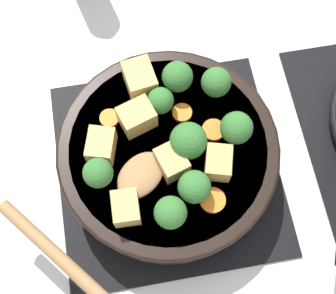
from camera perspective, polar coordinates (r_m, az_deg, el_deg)
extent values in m
plane|color=silver|center=(0.67, 0.00, -2.59)|extent=(2.40, 2.40, 0.00)
cube|color=black|center=(0.67, 0.00, -2.48)|extent=(0.31, 0.31, 0.01)
torus|color=black|center=(0.65, 0.00, -2.05)|extent=(0.24, 0.24, 0.01)
cube|color=black|center=(0.65, 0.00, -2.05)|extent=(0.01, 0.23, 0.01)
cube|color=black|center=(0.65, 0.00, -2.05)|extent=(0.23, 0.01, 0.01)
cylinder|color=black|center=(0.62, 0.00, -0.98)|extent=(0.28, 0.28, 0.06)
cylinder|color=brown|center=(0.61, 0.00, -0.86)|extent=(0.25, 0.25, 0.05)
torus|color=black|center=(0.59, 0.00, -0.14)|extent=(0.29, 0.29, 0.01)
ellipsoid|color=#A87A4C|center=(0.57, -3.35, -3.45)|extent=(0.08, 0.08, 0.01)
cylinder|color=#A87A4C|center=(0.56, -12.71, -13.39)|extent=(0.16, 0.14, 0.02)
cube|color=tan|center=(0.57, 0.42, -1.81)|extent=(0.05, 0.04, 0.03)
cube|color=tan|center=(0.61, -3.44, 8.22)|extent=(0.05, 0.04, 0.04)
cube|color=tan|center=(0.57, 6.13, -1.92)|extent=(0.05, 0.04, 0.03)
cube|color=tan|center=(0.55, -5.15, -7.41)|extent=(0.04, 0.03, 0.03)
cube|color=tan|center=(0.58, -8.14, 0.15)|extent=(0.05, 0.04, 0.03)
cube|color=tan|center=(0.59, -3.83, 3.66)|extent=(0.05, 0.05, 0.03)
cylinder|color=#709956|center=(0.60, 7.96, 1.97)|extent=(0.01, 0.01, 0.01)
sphere|color=#387533|center=(0.58, 8.24, 2.78)|extent=(0.04, 0.04, 0.04)
cylinder|color=#709956|center=(0.57, 3.12, -5.44)|extent=(0.01, 0.01, 0.01)
sphere|color=#387533|center=(0.55, 3.23, -4.88)|extent=(0.04, 0.04, 0.04)
cylinder|color=#709956|center=(0.60, -1.20, 4.84)|extent=(0.01, 0.01, 0.01)
sphere|color=#387533|center=(0.59, -1.23, 5.62)|extent=(0.03, 0.03, 0.03)
cylinder|color=#709956|center=(0.62, 5.71, 6.95)|extent=(0.01, 0.01, 0.01)
sphere|color=#387533|center=(0.60, 5.89, 7.86)|extent=(0.04, 0.04, 0.04)
cylinder|color=#709956|center=(0.56, 0.29, -8.45)|extent=(0.01, 0.01, 0.01)
sphere|color=#387533|center=(0.54, 0.30, -8.00)|extent=(0.04, 0.04, 0.04)
cylinder|color=#709956|center=(0.58, 2.41, -0.06)|extent=(0.01, 0.01, 0.01)
sphere|color=#387533|center=(0.56, 2.51, 0.77)|extent=(0.05, 0.05, 0.05)
cylinder|color=#709956|center=(0.62, 1.12, 7.62)|extent=(0.01, 0.01, 0.01)
sphere|color=#387533|center=(0.60, 1.15, 8.56)|extent=(0.04, 0.04, 0.04)
cylinder|color=#709956|center=(0.58, -8.26, -3.73)|extent=(0.01, 0.01, 0.01)
sphere|color=#387533|center=(0.56, -8.53, -3.14)|extent=(0.04, 0.04, 0.04)
cylinder|color=orange|center=(0.60, 5.56, 2.09)|extent=(0.03, 0.03, 0.01)
cylinder|color=orange|center=(0.60, 1.73, 4.20)|extent=(0.03, 0.03, 0.01)
cylinder|color=orange|center=(0.57, 5.46, -6.48)|extent=(0.03, 0.03, 0.01)
cylinder|color=orange|center=(0.61, -7.15, 3.50)|extent=(0.03, 0.03, 0.01)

